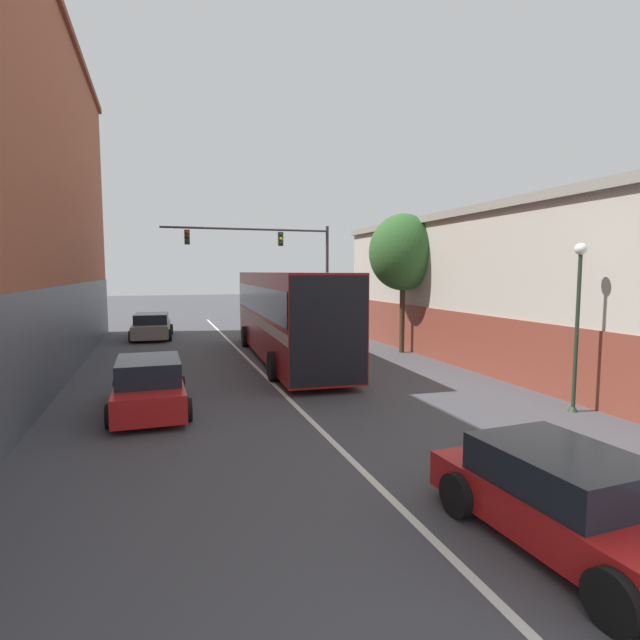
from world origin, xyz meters
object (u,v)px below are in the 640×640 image
(bus, at_px, (286,311))
(parked_car_left_near, at_px, (149,386))
(traffic_signal_gantry, at_px, (279,254))
(parked_car_left_mid, at_px, (152,326))
(street_tree_near, at_px, (403,253))
(street_lamp, at_px, (578,317))
(hatchback_foreground, at_px, (570,502))

(bus, distance_m, parked_car_left_near, 8.45)
(parked_car_left_near, distance_m, traffic_signal_gantry, 17.05)
(parked_car_left_mid, relative_size, traffic_signal_gantry, 0.47)
(parked_car_left_mid, distance_m, street_tree_near, 14.30)
(parked_car_left_near, xyz_separation_m, street_lamp, (10.56, -3.50, 1.84))
(parked_car_left_mid, bearing_deg, bus, -145.01)
(bus, bearing_deg, street_tree_near, -85.78)
(parked_car_left_near, height_order, street_tree_near, street_tree_near)
(traffic_signal_gantry, xyz_separation_m, street_tree_near, (3.68, -8.44, -0.19))
(parked_car_left_near, bearing_deg, street_tree_near, -59.36)
(hatchback_foreground, distance_m, traffic_signal_gantry, 24.00)
(street_lamp, bearing_deg, traffic_signal_gantry, 100.72)
(parked_car_left_near, xyz_separation_m, traffic_signal_gantry, (7.06, 14.99, 4.03))
(bus, height_order, street_tree_near, street_tree_near)
(street_lamp, height_order, street_tree_near, street_tree_near)
(parked_car_left_mid, distance_m, traffic_signal_gantry, 8.21)
(street_tree_near, bearing_deg, street_lamp, -91.03)
(traffic_signal_gantry, distance_m, street_lamp, 18.95)
(parked_car_left_mid, bearing_deg, hatchback_foreground, -164.04)
(parked_car_left_near, distance_m, street_tree_near, 13.15)
(parked_car_left_near, height_order, street_lamp, street_lamp)
(hatchback_foreground, distance_m, street_lamp, 7.49)
(traffic_signal_gantry, height_order, street_lamp, traffic_signal_gantry)
(bus, bearing_deg, hatchback_foreground, -176.87)
(parked_car_left_near, height_order, parked_car_left_mid, parked_car_left_near)
(bus, xyz_separation_m, parked_car_left_near, (-5.33, -6.42, -1.36))
(bus, relative_size, hatchback_foreground, 3.07)
(parked_car_left_near, bearing_deg, traffic_signal_gantry, -25.98)
(bus, distance_m, parked_car_left_mid, 10.29)
(bus, relative_size, traffic_signal_gantry, 1.35)
(hatchback_foreground, bearing_deg, street_tree_near, -22.48)
(hatchback_foreground, distance_m, parked_car_left_mid, 24.29)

